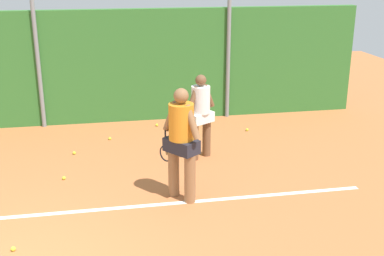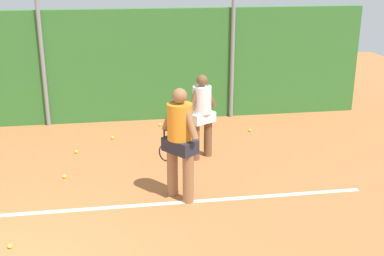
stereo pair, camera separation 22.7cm
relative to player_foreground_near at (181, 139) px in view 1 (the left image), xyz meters
The scene contains 14 objects.
ground_plane 2.87m from the player_foreground_near, behind, with size 25.80×25.80×0.00m, color #B76638.
hedge_fence_backdrop 5.28m from the player_foreground_near, 120.27° to the left, with size 15.82×0.25×2.74m, color #33702D.
fence_post_center 5.14m from the player_foreground_near, 121.26° to the left, with size 0.10×0.10×3.01m, color gray.
fence_post_right 4.80m from the player_foreground_near, 66.48° to the left, with size 0.10×0.10×3.01m, color gray.
court_baseline_paint 2.87m from the player_foreground_near, behind, with size 11.56×0.10×0.01m, color white.
player_foreground_near is the anchor object (origin of this frame).
player_midcourt 1.87m from the player_foreground_near, 68.82° to the left, with size 0.64×0.51×1.72m.
tennis_ball_0 3.48m from the player_foreground_near, 109.72° to the left, with size 0.07×0.07×0.07m, color #CCDB33.
tennis_ball_2 2.99m from the player_foreground_near, 155.46° to the right, with size 0.07×0.07×0.07m, color #CCDB33.
tennis_ball_4 2.53m from the player_foreground_near, 150.68° to the left, with size 0.07×0.07×0.07m, color #CCDB33.
tennis_ball_6 3.19m from the player_foreground_near, 128.29° to the left, with size 0.07×0.07×0.07m, color #CCDB33.
tennis_ball_7 3.78m from the player_foreground_near, 83.73° to the left, with size 0.07×0.07×0.07m, color #CCDB33.
tennis_ball_8 4.03m from the player_foreground_near, 89.59° to the left, with size 0.07×0.07×0.07m, color #CCDB33.
tennis_ball_9 3.92m from the player_foreground_near, 56.53° to the left, with size 0.07×0.07×0.07m, color #CCDB33.
Camera 1 is at (1.46, -5.40, 3.80)m, focal length 46.09 mm.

